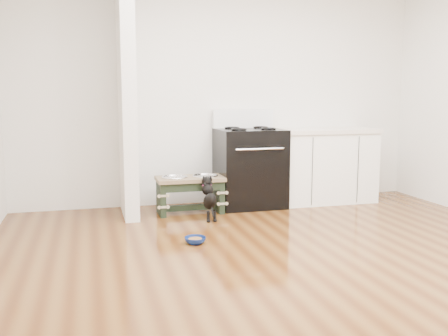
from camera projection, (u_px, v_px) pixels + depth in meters
ground at (306, 266)px, 3.87m from camera, size 5.00×5.00×0.00m
room_shell at (311, 52)px, 3.64m from camera, size 5.00×5.00×5.00m
partition_wall at (126, 92)px, 5.38m from camera, size 0.15×0.80×2.70m
oven_range at (250, 166)px, 5.93m from camera, size 0.76×0.69×1.14m
cabinet_run at (324, 165)px, 6.21m from camera, size 1.24×0.64×0.91m
dog_feeder at (190, 187)px, 5.58m from camera, size 0.75×0.40×0.43m
puppy at (209, 196)px, 5.29m from camera, size 0.13×0.38×0.46m
floor_bowl at (195, 240)px, 4.45m from camera, size 0.24×0.24×0.06m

